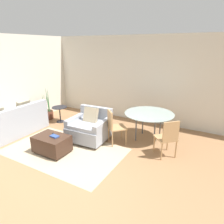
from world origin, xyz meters
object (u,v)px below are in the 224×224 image
(armchair, at_px, (90,128))
(book_stack, at_px, (54,136))
(tv_remote_primary, at_px, (53,134))
(ottoman, at_px, (52,144))
(side_table, at_px, (60,111))
(potted_plant, at_px, (47,113))
(dining_chair_near_left, at_px, (114,125))
(dining_chair_near_right, at_px, (168,136))
(dining_table, at_px, (149,116))
(couch, at_px, (10,125))

(armchair, xyz_separation_m, book_stack, (-0.29, -1.00, 0.10))
(book_stack, bearing_deg, armchair, 73.93)
(armchair, bearing_deg, book_stack, -106.07)
(tv_remote_primary, bearing_deg, armchair, 65.98)
(armchair, xyz_separation_m, ottoman, (-0.38, -1.01, -0.11))
(armchair, bearing_deg, side_table, 159.95)
(potted_plant, height_order, dining_chair_near_left, potted_plant)
(ottoman, xyz_separation_m, side_table, (-1.24, 1.60, 0.14))
(tv_remote_primary, height_order, potted_plant, potted_plant)
(ottoman, distance_m, dining_chair_near_right, 2.69)
(side_table, distance_m, dining_chair_near_right, 3.70)
(dining_table, bearing_deg, couch, -154.11)
(armchair, height_order, tv_remote_primary, armchair)
(book_stack, xyz_separation_m, side_table, (-1.33, 1.59, -0.07))
(couch, height_order, dining_table, couch)
(armchair, bearing_deg, ottoman, -110.48)
(potted_plant, xyz_separation_m, dining_table, (3.61, 0.18, 0.46))
(ottoman, xyz_separation_m, dining_table, (1.74, 1.80, 0.45))
(book_stack, relative_size, dining_table, 0.16)
(ottoman, distance_m, tv_remote_primary, 0.22)
(tv_remote_primary, relative_size, dining_chair_near_left, 0.17)
(ottoman, xyz_separation_m, dining_chair_near_right, (2.42, 1.12, 0.29))
(tv_remote_primary, distance_m, dining_chair_near_right, 2.66)
(armchair, height_order, dining_chair_near_right, dining_chair_near_right)
(potted_plant, xyz_separation_m, side_table, (0.62, -0.01, 0.16))
(armchair, distance_m, dining_table, 1.61)
(couch, relative_size, potted_plant, 1.85)
(armchair, height_order, ottoman, armchair)
(ottoman, xyz_separation_m, book_stack, (0.09, 0.02, 0.21))
(potted_plant, bearing_deg, couch, -84.36)
(couch, bearing_deg, armchair, 23.00)
(book_stack, distance_m, dining_chair_near_left, 1.47)
(armchair, distance_m, potted_plant, 2.33)
(couch, xyz_separation_m, armchair, (2.10, 0.89, 0.03))
(tv_remote_primary, bearing_deg, book_stack, -31.93)
(ottoman, relative_size, book_stack, 3.79)
(ottoman, bearing_deg, dining_table, 45.99)
(side_table, bearing_deg, tv_remote_primary, -51.31)
(book_stack, bearing_deg, side_table, 130.02)
(side_table, relative_size, dining_chair_near_left, 0.57)
(dining_chair_near_left, bearing_deg, ottoman, -133.39)
(side_table, bearing_deg, dining_chair_near_left, -11.93)
(armchair, xyz_separation_m, side_table, (-1.62, 0.59, 0.03))
(side_table, bearing_deg, ottoman, -52.24)
(dining_table, bearing_deg, book_stack, -132.73)
(armchair, height_order, potted_plant, potted_plant)
(tv_remote_primary, distance_m, dining_chair_near_left, 1.50)
(tv_remote_primary, bearing_deg, ottoman, -70.98)
(couch, relative_size, side_table, 4.05)
(couch, bearing_deg, side_table, 72.24)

